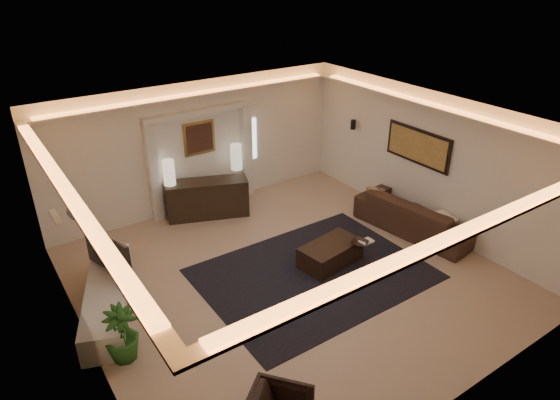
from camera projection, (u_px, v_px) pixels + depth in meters
floor at (289, 276)px, 8.96m from camera, size 7.00×7.00×0.00m
ceiling at (291, 123)px, 7.66m from camera, size 7.00×7.00×0.00m
wall_back at (199, 146)px, 10.89m from camera, size 7.00×0.00×7.00m
wall_front at (463, 319)px, 5.72m from camera, size 7.00×0.00×7.00m
wall_left at (77, 273)px, 6.55m from camera, size 0.00×7.00×7.00m
wall_right at (429, 162)px, 10.07m from camera, size 0.00×7.00×7.00m
cove_soffit at (291, 140)px, 7.79m from camera, size 7.00×7.00×0.04m
daylight_slit at (252, 139)px, 11.60m from camera, size 0.25×0.03×1.00m
area_rug at (313, 274)px, 9.01m from camera, size 4.00×3.00×0.01m
pilaster_left at (153, 174)px, 10.40m from camera, size 0.22×0.20×2.20m
pilaster_right at (247, 152)px, 11.56m from camera, size 0.22×0.20×2.20m
alcove_header at (199, 112)px, 10.46m from camera, size 2.52×0.20×0.12m
painting_frame at (199, 138)px, 10.78m from camera, size 0.74×0.04×0.74m
painting_canvas at (200, 138)px, 10.76m from camera, size 0.62×0.02×0.62m
art_panel_frame at (418, 146)px, 10.17m from camera, size 0.04×1.64×0.74m
art_panel_gold at (417, 147)px, 10.15m from camera, size 0.02×1.50×0.62m
wall_sconce at (353, 125)px, 11.53m from camera, size 0.12×0.12×0.22m
wall_niche at (55, 217)px, 7.52m from camera, size 0.10×0.55×0.04m
console at (208, 199)px, 10.87m from camera, size 1.85×1.16×0.89m
lamp_left at (169, 174)px, 10.40m from camera, size 0.32×0.32×0.56m
lamp_right at (236, 159)px, 11.17m from camera, size 0.34×0.34×0.59m
media_ledge at (108, 298)px, 8.03m from camera, size 1.50×2.62×0.48m
tv at (102, 257)px, 8.08m from camera, size 1.16×0.52×0.67m
figurine at (93, 245)px, 8.70m from camera, size 0.14×0.14×0.36m
ginger_jar at (77, 209)px, 7.38m from camera, size 0.33×0.33×0.33m
plant at (121, 334)px, 6.95m from camera, size 0.55×0.55×0.87m
sofa at (416, 215)px, 10.27m from camera, size 2.67×1.33×0.75m
throw_blanket at (439, 219)px, 9.77m from camera, size 0.65×0.56×0.06m
throw_pillow at (375, 196)px, 10.67m from camera, size 0.26×0.39×0.38m
coffee_table at (330, 254)px, 9.24m from camera, size 1.27×0.82×0.44m
bowl at (359, 244)px, 9.10m from camera, size 0.41×0.41×0.08m
magazine at (366, 242)px, 9.20m from camera, size 0.27×0.20×0.03m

